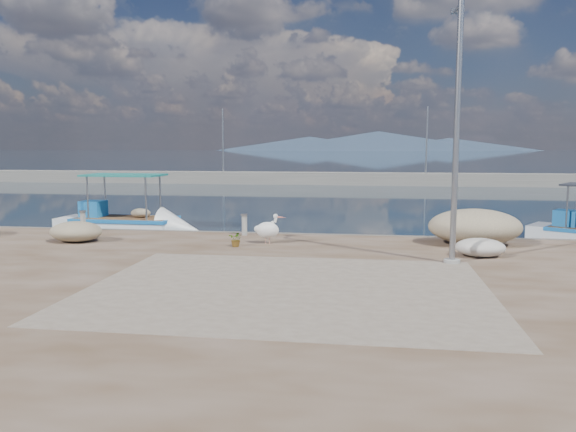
# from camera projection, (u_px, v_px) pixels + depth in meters

# --- Properties ---
(ground) EXTENTS (1400.00, 1400.00, 0.00)m
(ground) POSITION_uv_depth(u_px,v_px,m) (268.00, 278.00, 15.85)
(ground) COLOR #162635
(ground) RESTS_ON ground
(quay) EXTENTS (44.00, 22.00, 0.50)m
(quay) POSITION_uv_depth(u_px,v_px,m) (207.00, 342.00, 9.93)
(quay) COLOR #49351F
(quay) RESTS_ON ground
(quay_patch) EXTENTS (9.00, 7.00, 0.01)m
(quay_patch) POSITION_uv_depth(u_px,v_px,m) (288.00, 288.00, 12.70)
(quay_patch) COLOR gray
(quay_patch) RESTS_ON quay
(breakwater) EXTENTS (120.00, 2.20, 7.50)m
(breakwater) POSITION_uv_depth(u_px,v_px,m) (342.00, 179.00, 55.05)
(breakwater) COLOR gray
(breakwater) RESTS_ON ground
(mountains) EXTENTS (370.00, 280.00, 22.00)m
(mountains) POSITION_uv_depth(u_px,v_px,m) (373.00, 142.00, 652.18)
(mountains) COLOR #28384C
(mountains) RESTS_ON ground
(boat_left) EXTENTS (6.12, 2.17, 2.92)m
(boat_left) POSITION_uv_depth(u_px,v_px,m) (124.00, 226.00, 24.77)
(boat_left) COLOR white
(boat_left) RESTS_ON ground
(pelican) EXTENTS (1.02, 0.50, 1.00)m
(pelican) POSITION_uv_depth(u_px,v_px,m) (268.00, 230.00, 18.49)
(pelican) COLOR tan
(pelican) RESTS_ON quay
(lamp_post) EXTENTS (0.44, 0.96, 7.00)m
(lamp_post) POSITION_uv_depth(u_px,v_px,m) (456.00, 142.00, 15.08)
(lamp_post) COLOR gray
(lamp_post) RESTS_ON quay
(bollard_near) EXTENTS (0.26, 0.26, 0.78)m
(bollard_near) POSITION_uv_depth(u_px,v_px,m) (244.00, 224.00, 20.29)
(bollard_near) COLOR gray
(bollard_near) RESTS_ON quay
(bollard_far) EXTENTS (0.26, 0.26, 0.80)m
(bollard_far) POSITION_uv_depth(u_px,v_px,m) (83.00, 220.00, 21.15)
(bollard_far) COLOR gray
(bollard_far) RESTS_ON quay
(potted_plant) EXTENTS (0.52, 0.48, 0.49)m
(potted_plant) POSITION_uv_depth(u_px,v_px,m) (236.00, 239.00, 17.93)
(potted_plant) COLOR #33722D
(potted_plant) RESTS_ON quay
(net_pile_d) EXTENTS (1.44, 1.08, 0.54)m
(net_pile_d) POSITION_uv_depth(u_px,v_px,m) (480.00, 247.00, 16.33)
(net_pile_d) COLOR silver
(net_pile_d) RESTS_ON quay
(net_pile_b) EXTENTS (1.77, 1.38, 0.69)m
(net_pile_b) POSITION_uv_depth(u_px,v_px,m) (76.00, 232.00, 18.90)
(net_pile_b) COLOR #BBAB8B
(net_pile_b) RESTS_ON quay
(net_pile_c) EXTENTS (2.98, 2.13, 1.17)m
(net_pile_c) POSITION_uv_depth(u_px,v_px,m) (475.00, 227.00, 18.32)
(net_pile_c) COLOR #BBAB8B
(net_pile_c) RESTS_ON quay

